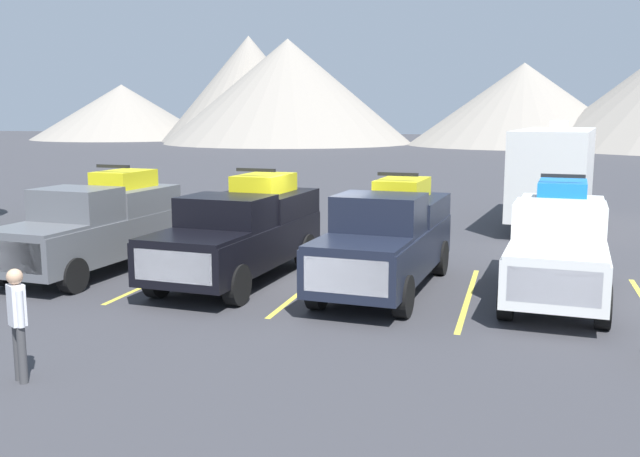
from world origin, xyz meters
name	(u,v)px	position (x,y,z in m)	size (l,w,h in m)	color
ground_plane	(314,281)	(0.00, 0.00, 0.00)	(240.00, 240.00, 0.00)	#38383D
pickup_truck_a	(97,224)	(-5.60, -0.38, 1.19)	(2.38, 5.57, 2.65)	#595B60
pickup_truck_b	(242,230)	(-1.75, -0.17, 1.19)	(2.52, 5.93, 2.62)	black
pickup_truck_c	(388,237)	(1.79, -0.14, 1.20)	(2.39, 5.97, 2.59)	black
pickup_truck_d	(559,243)	(5.49, 0.11, 1.19)	(2.34, 5.70, 2.62)	white
lot_stripe_a	(40,267)	(-7.31, -0.48, 0.00)	(0.12, 5.50, 0.01)	gold
lot_stripe_b	(166,276)	(-3.65, -0.48, 0.00)	(0.12, 5.50, 0.01)	gold
lot_stripe_c	(308,286)	(0.00, -0.48, 0.00)	(0.12, 5.50, 0.01)	gold
lot_stripe_d	(468,297)	(3.65, -0.48, 0.00)	(0.12, 5.50, 0.01)	gold
camper_trailer_a	(554,171)	(5.76, 10.47, 1.96)	(3.24, 8.83, 3.71)	white
person_b	(17,317)	(-2.40, -7.31, 0.99)	(0.34, 0.30, 1.73)	#3F3F42
mountain_ridge	(603,89)	(13.63, 76.80, 6.87)	(146.95, 45.29, 17.56)	gray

